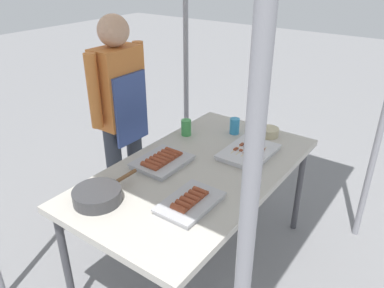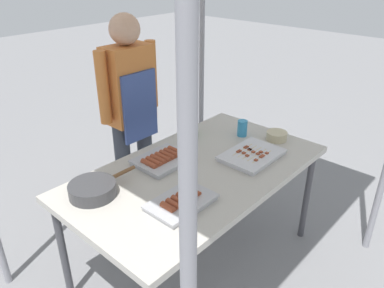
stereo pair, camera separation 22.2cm
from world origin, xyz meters
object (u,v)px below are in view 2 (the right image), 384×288
Objects in this scene: tray_meat_skewers at (252,155)px; drink_cup_by_wok at (242,128)px; vendor_woman at (131,104)px; condiment_bowl at (277,136)px; drink_cup_near_edge at (193,127)px; stall_table at (198,176)px; tray_grilled_sausages at (181,202)px; tray_pork_links at (163,159)px; cooking_wok at (93,189)px.

tray_meat_skewers is 0.33m from drink_cup_by_wok.
condiment_bowl is at bearing 119.39° from vendor_woman.
tray_meat_skewers is at bearing -90.14° from drink_cup_near_edge.
vendor_woman is (-0.52, 0.93, 0.14)m from condiment_bowl.
tray_meat_skewers is at bearing -25.39° from stall_table.
tray_grilled_sausages is at bearing -151.87° from stall_table.
tray_grilled_sausages is 3.04× the size of drink_cup_near_edge.
tray_grilled_sausages is at bearing -178.25° from tray_meat_skewers.
tray_pork_links reaches higher than tray_meat_skewers.
cooking_wok is at bearing 37.38° from vendor_woman.
tray_grilled_sausages is at bearing -142.09° from drink_cup_near_edge.
stall_table is 4.82× the size of tray_pork_links.
tray_pork_links is at bearing -2.46° from cooking_wok.
condiment_bowl is (0.76, -0.35, 0.01)m from tray_pork_links.
tray_grilled_sausages is 0.93m from drink_cup_by_wok.
drink_cup_near_edge is at bearing 17.27° from tray_pork_links.
drink_cup_by_wok is at bearing 120.22° from vendor_woman.
condiment_bowl is 1.25× the size of drink_cup_near_edge.
vendor_woman is (0.23, 0.58, 0.15)m from tray_pork_links.
condiment_bowl is 1.07m from vendor_woman.
drink_cup_near_edge is 0.35m from drink_cup_by_wok.
drink_cup_by_wok is (0.89, 0.26, 0.04)m from tray_grilled_sausages.
cooking_wok is at bearing 158.23° from stall_table.
tray_pork_links is (-0.42, 0.37, 0.01)m from tray_meat_skewers.
drink_cup_near_edge is (-0.33, 0.48, 0.03)m from condiment_bowl.
drink_cup_near_edge is at bearing 45.65° from stall_table.
vendor_woman is at bearing 120.22° from drink_cup_by_wok.
tray_pork_links is at bearing -162.73° from drink_cup_near_edge.
condiment_bowl is at bearing -24.80° from tray_pork_links.
tray_meat_skewers is 0.98m from vendor_woman.
vendor_woman is (-0.19, 0.95, 0.16)m from tray_meat_skewers.
vendor_woman reaches higher than tray_grilled_sausages.
drink_cup_by_wok is at bearing 46.51° from tray_meat_skewers.
tray_pork_links is at bearing 168.39° from drink_cup_by_wok.
tray_meat_skewers reaches higher than stall_table.
drink_cup_near_edge is 1.00× the size of drink_cup_by_wok.
drink_cup_near_edge reaches higher than stall_table.
tray_meat_skewers is 1.00m from cooking_wok.
tray_meat_skewers is 0.33m from condiment_bowl.
tray_pork_links reaches higher than stall_table.
condiment_bowl is 0.59m from drink_cup_near_edge.
tray_pork_links is 0.21× the size of vendor_woman.
tray_meat_skewers is 0.50m from drink_cup_near_edge.
condiment_bowl is (0.33, 0.02, 0.01)m from tray_meat_skewers.
tray_grilled_sausages is 0.48m from cooking_wok.
vendor_woman reaches higher than tray_pork_links.
drink_cup_by_wok is at bearing 7.98° from stall_table.
tray_meat_skewers is 0.56m from tray_pork_links.
tray_pork_links is at bearing 138.81° from tray_meat_skewers.
drink_cup_by_wok is at bearing -49.83° from drink_cup_near_edge.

